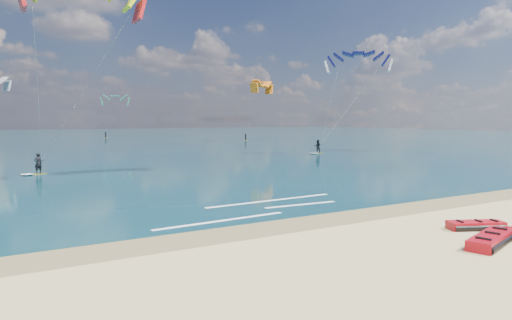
{
  "coord_description": "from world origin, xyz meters",
  "views": [
    {
      "loc": [
        -11.63,
        -12.58,
        4.44
      ],
      "look_at": [
        0.47,
        8.0,
        2.31
      ],
      "focal_mm": 32.0,
      "sensor_mm": 36.0,
      "label": 1
    }
  ],
  "objects_px": {
    "packed_kite_mid": "(476,229)",
    "packed_kite_left": "(491,245)",
    "kitesurfer_far": "(340,94)",
    "kitesurfer_main": "(60,73)"
  },
  "relations": [
    {
      "from": "packed_kite_left",
      "to": "kitesurfer_main",
      "type": "height_order",
      "value": "kitesurfer_main"
    },
    {
      "from": "packed_kite_mid",
      "to": "kitesurfer_far",
      "type": "xyz_separation_m",
      "value": [
        21.92,
        33.73,
        7.69
      ]
    },
    {
      "from": "kitesurfer_main",
      "to": "packed_kite_mid",
      "type": "bearing_deg",
      "value": -100.24
    },
    {
      "from": "packed_kite_left",
      "to": "kitesurfer_main",
      "type": "bearing_deg",
      "value": 94.58
    },
    {
      "from": "packed_kite_mid",
      "to": "packed_kite_left",
      "type": "bearing_deg",
      "value": -109.52
    },
    {
      "from": "packed_kite_mid",
      "to": "kitesurfer_main",
      "type": "height_order",
      "value": "kitesurfer_main"
    },
    {
      "from": "packed_kite_mid",
      "to": "kitesurfer_main",
      "type": "relative_size",
      "value": 0.16
    },
    {
      "from": "kitesurfer_far",
      "to": "kitesurfer_main",
      "type": "bearing_deg",
      "value": -141.82
    },
    {
      "from": "packed_kite_left",
      "to": "packed_kite_mid",
      "type": "bearing_deg",
      "value": 29.19
    },
    {
      "from": "packed_kite_mid",
      "to": "kitesurfer_far",
      "type": "distance_m",
      "value": 40.95
    }
  ]
}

